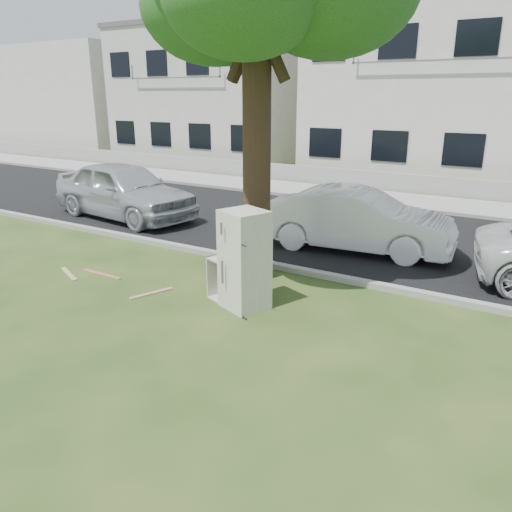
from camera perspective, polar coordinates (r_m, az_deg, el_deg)
The scene contains 16 objects.
ground at distance 8.58m, azimuth -3.92°, elevation -6.45°, with size 120.00×120.00×0.00m, color #244217.
road at distance 13.63m, azimuth 10.75°, elevation 2.63°, with size 120.00×7.00×0.01m, color black.
kerb_near at distance 10.52m, azimuth 3.78°, elevation -1.73°, with size 120.00×0.18×0.12m, color gray.
kerb_far at distance 16.91m, azimuth 15.10°, elevation 5.28°, with size 120.00×0.18×0.12m, color gray.
sidewalk at distance 18.28m, azimuth 16.43°, elevation 6.10°, with size 120.00×2.80×0.01m, color gray.
low_wall at distance 19.75m, azimuth 17.78°, elevation 7.84°, with size 120.00×0.15×0.70m, color gray.
townhouse_left at distance 29.03m, azimuth -3.58°, elevation 17.93°, with size 10.20×8.16×7.04m.
townhouse_center at distance 24.28m, azimuth 21.56°, elevation 17.24°, with size 11.22×8.16×7.44m.
filler_left at distance 39.07m, azimuth -20.98°, elevation 16.37°, with size 16.00×9.00×6.40m, color silver.
fridge at distance 8.47m, azimuth -1.32°, elevation -0.47°, with size 0.71×0.66×1.72m, color silver.
cabinet at distance 8.83m, azimuth -2.28°, elevation -2.95°, with size 1.00×0.62×0.78m, color beige.
plank_a at distance 10.78m, azimuth -17.22°, elevation -1.98°, with size 1.06×0.09×0.02m, color #A46E4F.
plank_b at distance 11.02m, azimuth -20.62°, elevation -1.91°, with size 0.92×0.09×0.02m, color tan.
plank_c at distance 9.52m, azimuth -11.85°, elevation -4.19°, with size 0.86×0.10×0.02m, color tan.
car_center at distance 11.97m, azimuth 11.45°, elevation 4.05°, with size 1.55×4.44×1.46m, color white.
car_left at distance 15.43m, azimuth -14.86°, elevation 7.29°, with size 1.98×4.91×1.67m, color #B0B3B8.
Camera 1 is at (4.55, -6.35, 3.54)m, focal length 35.00 mm.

